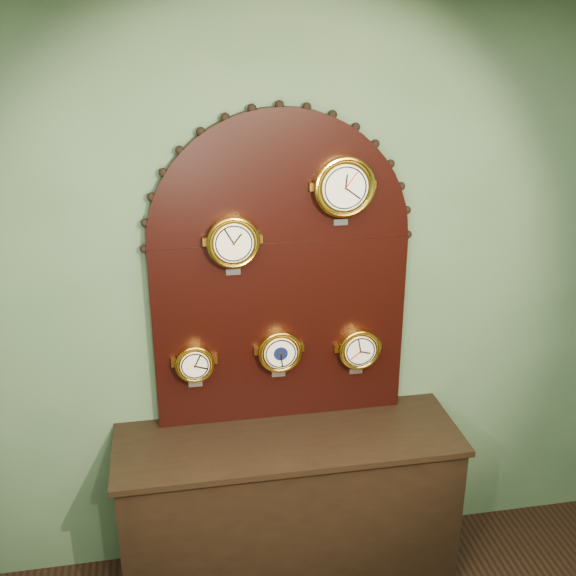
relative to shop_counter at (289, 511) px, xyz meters
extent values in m
plane|color=#4A6847|center=(0.00, 0.27, 1.00)|extent=(4.00, 0.00, 4.00)
cube|color=black|center=(0.00, 0.00, 0.00)|extent=(1.60, 0.50, 0.80)
cube|color=black|center=(0.00, 0.22, 0.88)|extent=(1.20, 0.06, 0.90)
cylinder|color=black|center=(0.00, 0.22, 1.33)|extent=(1.20, 0.06, 1.20)
cylinder|color=gold|center=(-0.22, 0.16, 1.36)|extent=(0.22, 0.08, 0.22)
torus|color=gold|center=(-0.22, 0.13, 1.36)|extent=(0.24, 0.02, 0.24)
cylinder|color=white|center=(-0.22, 0.12, 1.36)|extent=(0.18, 0.01, 0.18)
cube|color=silver|center=(-0.22, 0.19, 1.21)|extent=(0.06, 0.01, 0.03)
cylinder|color=gold|center=(0.27, 0.16, 1.59)|extent=(0.26, 0.08, 0.26)
torus|color=gold|center=(0.27, 0.13, 1.59)|extent=(0.28, 0.03, 0.28)
cylinder|color=white|center=(0.27, 0.12, 1.59)|extent=(0.20, 0.01, 0.20)
cube|color=silver|center=(0.27, 0.19, 1.42)|extent=(0.06, 0.01, 0.03)
cylinder|color=gold|center=(-0.42, 0.16, 0.78)|extent=(0.17, 0.08, 0.17)
torus|color=gold|center=(-0.42, 0.13, 0.78)|extent=(0.18, 0.02, 0.18)
cylinder|color=white|center=(-0.42, 0.12, 0.78)|extent=(0.14, 0.01, 0.14)
cube|color=silver|center=(-0.42, 0.19, 0.65)|extent=(0.07, 0.01, 0.03)
cylinder|color=gold|center=(-0.02, 0.16, 0.81)|extent=(0.19, 0.08, 0.19)
torus|color=gold|center=(-0.02, 0.13, 0.81)|extent=(0.21, 0.02, 0.21)
cylinder|color=white|center=(-0.02, 0.12, 0.81)|extent=(0.15, 0.01, 0.15)
cube|color=silver|center=(-0.02, 0.19, 0.67)|extent=(0.07, 0.01, 0.03)
cylinder|color=#0C1234|center=(-0.02, 0.12, 0.81)|extent=(0.07, 0.00, 0.07)
cylinder|color=gold|center=(0.37, 0.16, 0.79)|extent=(0.19, 0.08, 0.19)
torus|color=gold|center=(0.37, 0.13, 0.79)|extent=(0.20, 0.02, 0.20)
cylinder|color=white|center=(0.37, 0.12, 0.79)|extent=(0.15, 0.01, 0.15)
cube|color=silver|center=(0.37, 0.19, 0.65)|extent=(0.07, 0.01, 0.03)
camera|label=1|loc=(-0.51, -2.80, 2.31)|focal=44.05mm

